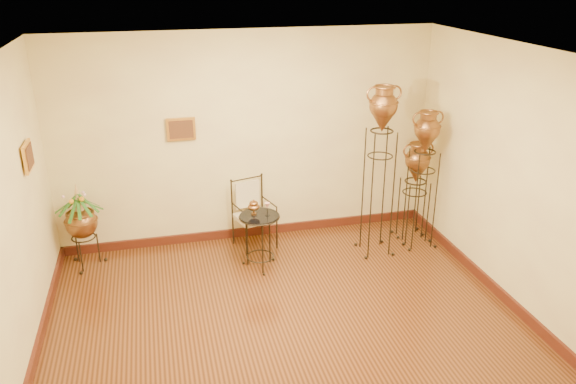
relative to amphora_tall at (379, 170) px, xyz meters
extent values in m
plane|color=brown|center=(-1.51, -1.65, -1.13)|extent=(5.00, 5.00, 0.00)
cube|color=#481B10|center=(-1.51, 0.83, -1.07)|extent=(5.00, 0.04, 0.12)
cube|color=#481B10|center=(-3.99, -1.65, -1.07)|extent=(0.04, 5.00, 0.12)
cube|color=#481B10|center=(0.97, -1.65, -1.07)|extent=(0.04, 5.00, 0.12)
cube|color=gold|center=(-2.36, 0.81, 0.47)|extent=(0.36, 0.03, 0.29)
cube|color=gold|center=(-3.97, -0.20, 0.57)|extent=(0.03, 0.36, 0.29)
cube|color=beige|center=(-1.51, 0.50, -0.71)|extent=(0.54, 0.52, 0.05)
cube|color=beige|center=(-1.51, 0.50, -0.45)|extent=(0.34, 0.12, 0.36)
cylinder|color=black|center=(-1.55, -0.06, -0.44)|extent=(0.49, 0.49, 0.02)
camera|label=1|loc=(-2.69, -6.13, 2.41)|focal=35.00mm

